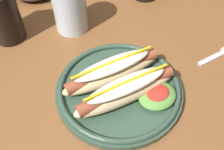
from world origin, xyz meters
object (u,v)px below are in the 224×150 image
at_px(fork, 220,54).
at_px(extra_cup, 4,16).
at_px(hot_dog_plate, 121,86).
at_px(water_cup, 70,8).

distance_m(fork, extra_cup, 0.55).
distance_m(hot_dog_plate, water_cup, 0.26).
bearing_deg(extra_cup, fork, -38.55).
height_order(hot_dog_plate, fork, hot_dog_plate).
bearing_deg(extra_cup, water_cup, -17.78).
relative_size(hot_dog_plate, fork, 2.33).
bearing_deg(fork, extra_cup, 142.83).
relative_size(hot_dog_plate, water_cup, 2.15).
bearing_deg(hot_dog_plate, extra_cup, 115.76).
height_order(water_cup, extra_cup, extra_cup).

